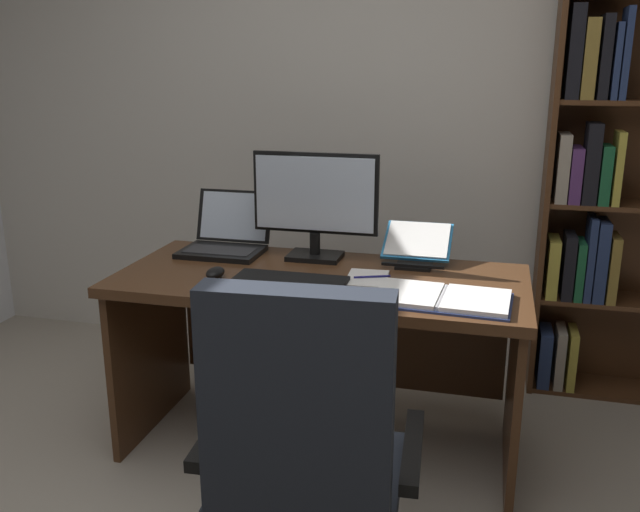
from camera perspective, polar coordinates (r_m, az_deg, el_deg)
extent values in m
cube|color=beige|center=(3.50, 3.92, 13.65)|extent=(5.01, 0.12, 2.78)
cube|color=#4C2D19|center=(2.61, 0.01, -2.08)|extent=(1.57, 0.71, 0.04)
cube|color=#4C2D19|center=(3.01, -14.09, -7.61)|extent=(0.03, 0.65, 0.70)
cube|color=#4C2D19|center=(2.68, 16.01, -10.78)|extent=(0.03, 0.65, 0.70)
cube|color=#4C2D19|center=(3.03, 1.58, -6.22)|extent=(1.45, 0.03, 0.49)
cube|color=#4C2D19|center=(3.26, 18.77, 8.29)|extent=(0.02, 0.26, 2.28)
cube|color=#4C2D19|center=(3.43, 25.27, 7.97)|extent=(0.82, 0.01, 2.28)
cube|color=#4C2D19|center=(3.62, 23.49, -10.22)|extent=(0.77, 0.24, 0.02)
cube|color=navy|center=(3.50, 18.35, -7.95)|extent=(0.06, 0.20, 0.27)
cube|color=gray|center=(3.50, 19.49, -7.91)|extent=(0.04, 0.20, 0.29)
cube|color=gold|center=(3.50, 20.39, -8.01)|extent=(0.04, 0.19, 0.28)
cube|color=#4C2D19|center=(3.46, 24.31, -3.46)|extent=(0.77, 0.24, 0.02)
cube|color=gold|center=(3.35, 18.96, -0.83)|extent=(0.05, 0.21, 0.27)
cube|color=black|center=(3.34, 20.15, -0.74)|extent=(0.05, 0.18, 0.30)
cube|color=#195633|center=(3.35, 20.95, -1.02)|extent=(0.04, 0.19, 0.27)
cube|color=navy|center=(3.34, 21.71, -0.11)|extent=(0.03, 0.19, 0.39)
cube|color=navy|center=(3.35, 22.48, -0.28)|extent=(0.05, 0.20, 0.37)
cube|color=olive|center=(3.37, 23.35, -0.91)|extent=(0.04, 0.19, 0.31)
cube|color=#4C2D19|center=(3.34, 25.19, 3.86)|extent=(0.77, 0.24, 0.02)
cube|color=gray|center=(3.25, 19.71, 7.05)|extent=(0.05, 0.20, 0.30)
cube|color=#512D66|center=(3.26, 20.64, 6.47)|extent=(0.05, 0.20, 0.24)
cube|color=black|center=(3.24, 21.86, 7.27)|extent=(0.06, 0.16, 0.35)
cube|color=#195633|center=(3.26, 22.80, 6.37)|extent=(0.05, 0.17, 0.26)
cube|color=gold|center=(3.26, 23.72, 6.81)|extent=(0.03, 0.16, 0.32)
cube|color=black|center=(3.20, 20.64, 15.76)|extent=(0.06, 0.16, 0.39)
cube|color=olive|center=(3.23, 21.66, 15.15)|extent=(0.05, 0.21, 0.33)
cube|color=black|center=(3.22, 22.81, 15.17)|extent=(0.04, 0.18, 0.35)
cube|color=navy|center=(3.24, 23.55, 14.78)|extent=(0.03, 0.20, 0.31)
cube|color=navy|center=(3.22, 24.27, 15.26)|extent=(0.03, 0.16, 0.37)
cube|color=#232833|center=(2.03, -0.66, -18.24)|extent=(0.53, 0.51, 0.07)
cube|color=#232833|center=(1.69, -2.04, -12.55)|extent=(0.48, 0.13, 0.60)
cube|color=black|center=(2.03, -8.70, -14.32)|extent=(0.08, 0.39, 0.04)
cube|color=black|center=(1.94, 7.80, -15.88)|extent=(0.08, 0.39, 0.04)
cube|color=black|center=(2.83, -0.43, -0.01)|extent=(0.22, 0.16, 0.02)
cylinder|color=black|center=(2.82, -0.43, 1.07)|extent=(0.04, 0.04, 0.09)
cube|color=black|center=(2.78, -0.39, 5.32)|extent=(0.53, 0.02, 0.33)
cube|color=silver|center=(2.76, -0.50, 5.25)|extent=(0.50, 0.00, 0.30)
cube|color=black|center=(2.92, -8.31, 0.34)|extent=(0.34, 0.24, 0.02)
cube|color=#2D2D30|center=(2.90, -8.45, 0.49)|extent=(0.29, 0.13, 0.00)
cube|color=black|center=(3.04, -7.23, 3.37)|extent=(0.34, 0.08, 0.22)
cube|color=silver|center=(3.03, -7.25, 3.38)|extent=(0.31, 0.07, 0.20)
cube|color=black|center=(2.51, -2.49, -2.11)|extent=(0.42, 0.15, 0.02)
ellipsoid|color=black|center=(2.61, -8.82, -1.40)|extent=(0.06, 0.10, 0.04)
cube|color=black|center=(2.74, 7.91, -0.80)|extent=(0.14, 0.12, 0.01)
cube|color=black|center=(2.69, 7.81, -0.82)|extent=(0.25, 0.01, 0.01)
cube|color=#2D84C6|center=(2.83, 8.23, 1.27)|extent=(0.28, 0.22, 0.11)
cube|color=white|center=(2.82, 8.23, 1.43)|extent=(0.25, 0.20, 0.10)
cube|color=navy|center=(2.38, 7.42, -3.40)|extent=(0.25, 0.29, 0.01)
cube|color=navy|center=(2.36, 13.03, -3.93)|extent=(0.25, 0.29, 0.01)
cube|color=white|center=(2.38, 7.43, -3.13)|extent=(0.23, 0.27, 0.02)
cube|color=white|center=(2.35, 13.05, -3.65)|extent=(0.23, 0.27, 0.02)
cylinder|color=#B7B7BC|center=(2.37, 10.22, -3.48)|extent=(0.03, 0.25, 0.02)
cube|color=white|center=(2.56, 3.97, -1.90)|extent=(0.16, 0.22, 0.01)
cylinder|color=navy|center=(2.56, 4.42, -1.74)|extent=(0.13, 0.06, 0.01)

